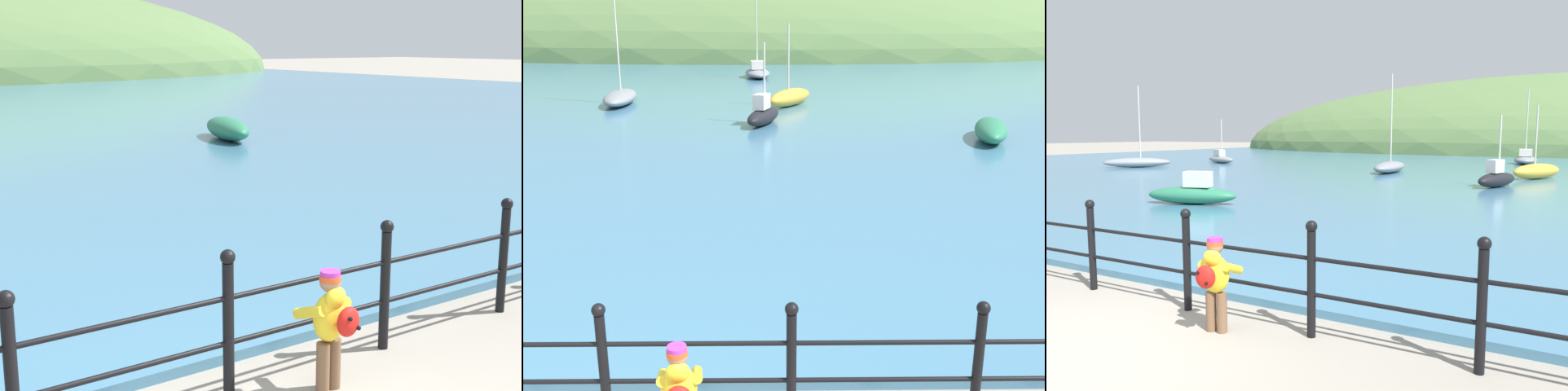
% 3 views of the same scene
% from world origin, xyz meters
% --- Properties ---
extents(water, '(80.00, 60.00, 0.10)m').
position_xyz_m(water, '(0.00, 32.00, 0.05)').
color(water, teal).
rests_on(water, ground).
extents(far_hillside, '(83.69, 46.03, 18.08)m').
position_xyz_m(far_hillside, '(0.00, 66.03, 0.00)').
color(far_hillside, '#567542').
rests_on(far_hillside, ground).
extents(iron_railing, '(10.05, 0.12, 1.21)m').
position_xyz_m(iron_railing, '(0.16, 1.50, 0.64)').
color(iron_railing, black).
rests_on(iron_railing, ground).
extents(child_in_coat, '(0.42, 0.55, 1.00)m').
position_xyz_m(child_in_coat, '(0.88, 1.12, 0.61)').
color(child_in_coat, brown).
rests_on(child_in_coat, ground).
extents(boat_blue_hull, '(1.64, 3.06, 0.61)m').
position_xyz_m(boat_blue_hull, '(7.90, 14.16, 0.41)').
color(boat_blue_hull, '#287551').
rests_on(boat_blue_hull, water).
extents(boat_green_fishing, '(1.52, 4.12, 5.00)m').
position_xyz_m(boat_green_fishing, '(-4.73, 21.96, 0.40)').
color(boat_green_fishing, gray).
rests_on(boat_green_fishing, water).
extents(boat_red_dinghy, '(2.22, 3.17, 3.20)m').
position_xyz_m(boat_red_dinghy, '(2.23, 21.44, 0.45)').
color(boat_red_dinghy, gold).
rests_on(boat_red_dinghy, water).
extents(boat_far_right, '(1.82, 4.10, 4.89)m').
position_xyz_m(boat_far_right, '(0.56, 33.30, 0.43)').
color(boat_far_right, gray).
rests_on(boat_far_right, water).
extents(boat_white_sailboat, '(1.42, 2.75, 2.67)m').
position_xyz_m(boat_white_sailboat, '(1.24, 16.99, 0.44)').
color(boat_white_sailboat, black).
rests_on(boat_white_sailboat, water).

